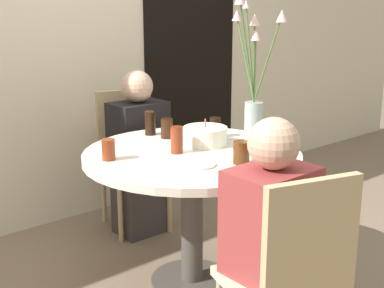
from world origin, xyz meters
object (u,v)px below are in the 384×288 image
Objects in this scene: flower_vase at (253,93)px; side_plate at (198,164)px; drink_glass_2 at (167,128)px; person_woman at (269,258)px; chair_right_flank at (130,151)px; drink_glass_0 at (215,127)px; birthday_cake at (205,136)px; drink_glass_3 at (109,150)px; drink_glass_5 at (150,123)px; drink_glass_1 at (241,152)px; person_guest at (139,159)px; chair_far_back at (292,273)px; drink_glass_4 at (177,140)px.

side_plate is (-0.44, -0.07, -0.28)m from flower_vase.
flower_vase is at bearing -61.62° from drink_glass_2.
person_woman is (-0.52, -0.60, -0.53)m from flower_vase.
chair_right_flank reaches higher than drink_glass_2.
person_woman reaches higher than drink_glass_0.
birthday_cake is at bearing 65.53° from person_woman.
flower_vase is at bearing -21.34° from drink_glass_3.
drink_glass_5 is (0.45, 0.28, 0.02)m from drink_glass_3.
drink_glass_1 is at bearing 58.26° from person_woman.
person_guest is at bearing 45.45° from drink_glass_3.
flower_vase is 0.73× the size of person_woman.
drink_glass_4 is (0.19, 0.91, 0.30)m from chair_far_back.
birthday_cake is (-0.07, -0.83, 0.28)m from chair_right_flank.
drink_glass_0 is at bearing -49.13° from drink_glass_5.
chair_right_flank is 0.58m from drink_glass_5.
drink_glass_0 is (0.15, 0.09, 0.01)m from birthday_cake.
drink_glass_5 is at bearing 104.30° from birthday_cake.
chair_right_flank is 8.29× the size of drink_glass_2.
drink_glass_0 is 0.37m from drink_glass_5.
drink_glass_2 reaches higher than drink_glass_3.
drink_glass_2 is (0.03, 0.61, 0.00)m from drink_glass_1.
person_guest is (-0.04, -0.16, -0.01)m from chair_right_flank.
birthday_cake is 0.38m from drink_glass_1.
chair_far_back reaches higher than drink_glass_3.
birthday_cake is at bearing -9.49° from drink_glass_3.
drink_glass_0 is at bearing 29.47° from birthday_cake.
chair_right_flank is 1.24m from drink_glass_1.
flower_vase is at bearing 34.43° from drink_glass_1.
chair_far_back is 0.73m from side_plate.
drink_glass_1 is 0.61m from drink_glass_2.
drink_glass_4 is at bearing -118.41° from drink_glass_2.
drink_glass_1 is 0.10× the size of person_woman.
chair_right_flank is 8.09× the size of drink_glass_0.
person_guest reaches higher than drink_glass_4.
person_guest reaches higher than drink_glass_5.
person_woman is at bearing -114.47° from birthday_cake.
chair_right_flank is at bearing 72.35° from side_plate.
drink_glass_1 is 0.10× the size of person_guest.
chair_right_flank is at bearing 76.47° from drink_glass_2.
side_plate is (-0.35, -1.09, 0.23)m from chair_right_flank.
chair_right_flank is at bearing 71.43° from drink_glass_4.
side_plate is at bearing -108.32° from person_guest.
drink_glass_3 is 0.75× the size of drink_glass_4.
flower_vase is (0.16, -0.19, 0.24)m from birthday_cake.
flower_vase is at bearing 8.99° from side_plate.
drink_glass_4 is (0.33, -0.12, 0.02)m from drink_glass_3.
chair_far_back is at bearing -82.23° from drink_glass_3.
chair_far_back is at bearing -91.49° from chair_right_flank.
drink_glass_2 is at bearing 61.59° from drink_glass_4.
drink_glass_5 is 0.46m from person_guest.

